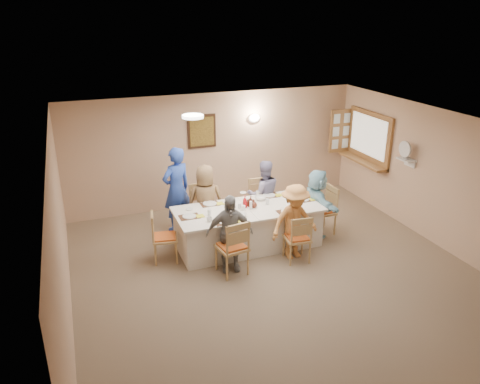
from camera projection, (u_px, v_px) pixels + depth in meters
name	position (u px, v px, depth m)	size (l,w,h in m)	color
ground	(281.00, 279.00, 7.66)	(7.00, 7.00, 0.00)	#75654D
room_walls	(284.00, 193.00, 7.11)	(7.00, 7.00, 7.00)	tan
wall_picture	(202.00, 131.00, 9.97)	(0.62, 0.05, 0.72)	black
wall_sconce	(254.00, 118.00, 10.27)	(0.26, 0.09, 0.18)	white
ceiling_light	(193.00, 116.00, 7.75)	(0.36, 0.36, 0.05)	white
serving_hatch	(369.00, 138.00, 10.26)	(0.06, 1.50, 1.15)	brown
hatch_sill	(362.00, 161.00, 10.41)	(0.30, 1.50, 0.05)	brown
shutter_door	(340.00, 131.00, 10.84)	(0.55, 0.04, 1.00)	brown
fan_shelf	(406.00, 160.00, 9.09)	(0.22, 0.36, 0.03)	white
desk_fan	(406.00, 152.00, 9.03)	(0.30, 0.30, 0.28)	#A5A5A8
dining_table	(248.00, 227.00, 8.62)	(2.67, 1.13, 0.76)	white
chair_back_left	(204.00, 210.00, 9.08)	(0.48, 0.48, 0.99)	tan
chair_back_right	(261.00, 202.00, 9.48)	(0.45, 0.45, 0.94)	tan
chair_front_left	(232.00, 246.00, 7.69)	(0.47, 0.47, 0.99)	tan
chair_front_right	(297.00, 237.00, 8.10)	(0.43, 0.43, 0.89)	tan
chair_left_end	(165.00, 237.00, 8.09)	(0.44, 0.44, 0.91)	tan
chair_right_end	(322.00, 210.00, 9.09)	(0.46, 0.46, 0.96)	tan
diner_back_left	(206.00, 201.00, 8.90)	(0.77, 0.57, 1.44)	brown
diner_back_right	(264.00, 194.00, 9.30)	(0.74, 0.61, 1.40)	#8682AB
diner_front_left	(229.00, 233.00, 7.73)	(0.83, 0.46, 1.34)	gray
diner_front_right	(295.00, 222.00, 8.12)	(0.92, 0.58, 1.37)	#E3974E
diner_right_end	(317.00, 202.00, 8.98)	(0.52, 1.27, 1.33)	#99D3E8
caregiver	(177.00, 189.00, 9.11)	(0.73, 0.61, 1.70)	blue
placemat_fl	(224.00, 222.00, 7.92)	(0.34, 0.25, 0.01)	#472B19
plate_fl	(224.00, 221.00, 7.92)	(0.24, 0.24, 0.01)	white
napkin_fl	(235.00, 221.00, 7.93)	(0.14, 0.14, 0.01)	yellow
placemat_fr	(288.00, 212.00, 8.31)	(0.38, 0.28, 0.01)	#472B19
plate_fr	(288.00, 212.00, 8.31)	(0.26, 0.26, 0.02)	white
napkin_fr	(298.00, 211.00, 8.33)	(0.13, 0.13, 0.01)	yellow
placemat_bl	(210.00, 204.00, 8.65)	(0.34, 0.25, 0.01)	#472B19
plate_bl	(210.00, 204.00, 8.65)	(0.26, 0.26, 0.02)	white
napkin_bl	(220.00, 203.00, 8.67)	(0.13, 0.13, 0.01)	yellow
placemat_br	(269.00, 196.00, 9.05)	(0.37, 0.27, 0.01)	#472B19
plate_br	(269.00, 195.00, 9.04)	(0.24, 0.24, 0.01)	white
napkin_br	(279.00, 195.00, 9.06)	(0.14, 0.14, 0.01)	yellow
placemat_le	(189.00, 217.00, 8.13)	(0.35, 0.26, 0.01)	#472B19
plate_le	(189.00, 216.00, 8.12)	(0.24, 0.24, 0.01)	white
napkin_le	(200.00, 216.00, 8.14)	(0.14, 0.14, 0.01)	yellow
placemat_re	(303.00, 200.00, 8.85)	(0.35, 0.26, 0.01)	#472B19
plate_re	(303.00, 199.00, 8.85)	(0.23, 0.23, 0.01)	white
napkin_re	(313.00, 199.00, 8.86)	(0.14, 0.14, 0.01)	yellow
teacup_a	(209.00, 219.00, 7.94)	(0.10, 0.10, 0.08)	white
teacup_b	(258.00, 193.00, 9.06)	(0.12, 0.12, 0.09)	white
bowl_a	(241.00, 215.00, 8.15)	(0.21, 0.21, 0.05)	white
bowl_b	(260.00, 198.00, 8.84)	(0.26, 0.26, 0.07)	white
condiment_ketchup	(245.00, 202.00, 8.48)	(0.11, 0.11, 0.23)	red
condiment_brown	(251.00, 201.00, 8.52)	(0.12, 0.12, 0.20)	#592617
condiment_malt	(254.00, 204.00, 8.49)	(0.14, 0.14, 0.15)	#592617
drinking_glass	(239.00, 205.00, 8.46)	(0.06, 0.06, 0.09)	silver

